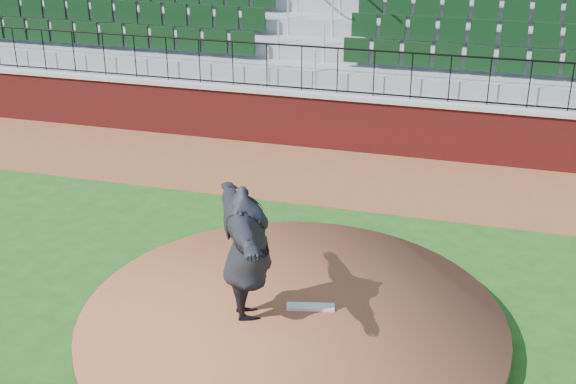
# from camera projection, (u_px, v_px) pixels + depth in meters

# --- Properties ---
(ground) EXTENTS (90.00, 90.00, 0.00)m
(ground) POSITION_uv_depth(u_px,v_px,m) (260.00, 314.00, 11.01)
(ground) COLOR #1D4C15
(ground) RESTS_ON ground
(warning_track) EXTENTS (34.00, 3.20, 0.01)m
(warning_track) POSITION_uv_depth(u_px,v_px,m) (338.00, 175.00, 15.76)
(warning_track) COLOR brown
(warning_track) RESTS_ON ground
(field_wall) EXTENTS (34.00, 0.35, 1.20)m
(field_wall) POSITION_uv_depth(u_px,v_px,m) (354.00, 124.00, 16.92)
(field_wall) COLOR maroon
(field_wall) RESTS_ON ground
(wall_cap) EXTENTS (34.00, 0.45, 0.10)m
(wall_cap) POSITION_uv_depth(u_px,v_px,m) (355.00, 96.00, 16.66)
(wall_cap) COLOR #B7B7B7
(wall_cap) RESTS_ON field_wall
(wall_railing) EXTENTS (34.00, 0.05, 1.00)m
(wall_railing) POSITION_uv_depth(u_px,v_px,m) (356.00, 72.00, 16.44)
(wall_railing) COLOR black
(wall_railing) RESTS_ON wall_cap
(seating_stands) EXTENTS (34.00, 5.10, 4.60)m
(seating_stands) POSITION_uv_depth(u_px,v_px,m) (377.00, 25.00, 18.63)
(seating_stands) COLOR gray
(seating_stands) RESTS_ON ground
(pitchers_mound) EXTENTS (5.95, 5.95, 0.25)m
(pitchers_mound) POSITION_uv_depth(u_px,v_px,m) (292.00, 323.00, 10.56)
(pitchers_mound) COLOR brown
(pitchers_mound) RESTS_ON ground
(pitching_rubber) EXTENTS (0.70, 0.32, 0.05)m
(pitching_rubber) POSITION_uv_depth(u_px,v_px,m) (311.00, 307.00, 10.67)
(pitching_rubber) COLOR silver
(pitching_rubber) RESTS_ON pitchers_mound
(pitcher) EXTENTS (1.71, 2.46, 1.98)m
(pitcher) POSITION_uv_depth(u_px,v_px,m) (247.00, 253.00, 10.11)
(pitcher) COLOR black
(pitcher) RESTS_ON pitchers_mound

